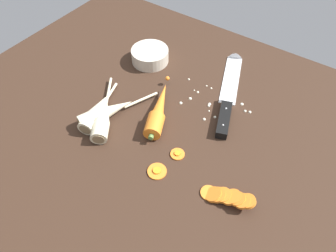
{
  "coord_description": "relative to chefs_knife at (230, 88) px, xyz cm",
  "views": [
    {
      "loc": [
        26.68,
        -41.0,
        58.49
      ],
      "look_at": [
        0.0,
        -2.0,
        1.5
      ],
      "focal_mm": 32.66,
      "sensor_mm": 36.0,
      "label": 1
    }
  ],
  "objects": [
    {
      "name": "ground_plane",
      "position": [
        -5.88,
        -19.39,
        -2.65
      ],
      "size": [
        120.0,
        90.0,
        4.0
      ],
      "primitive_type": "cube",
      "color": "#332116"
    },
    {
      "name": "carrot_slice_stack",
      "position": [
        14.59,
        -29.94,
        0.64
      ],
      "size": [
        11.15,
        5.21,
        3.95
      ],
      "color": "orange",
      "rests_on": "ground_plane"
    },
    {
      "name": "parsnip_mid_right",
      "position": [
        -20.85,
        -26.78,
        1.33
      ],
      "size": [
        10.79,
        20.9,
        4.0
      ],
      "color": "beige",
      "rests_on": "ground_plane"
    },
    {
      "name": "chefs_knife",
      "position": [
        0.0,
        0.0,
        0.0
      ],
      "size": [
        15.16,
        33.73,
        4.18
      ],
      "color": "silver",
      "rests_on": "ground_plane"
    },
    {
      "name": "whole_carrot",
      "position": [
        -10.47,
        -18.89,
        1.45
      ],
      "size": [
        10.81,
        20.26,
        4.2
      ],
      "color": "orange",
      "rests_on": "ground_plane"
    },
    {
      "name": "parsnip_front",
      "position": [
        -23.01,
        -28.32,
        1.33
      ],
      "size": [
        7.28,
        17.86,
        4.0
      ],
      "color": "beige",
      "rests_on": "ground_plane"
    },
    {
      "name": "carrot_slice_stray_mid",
      "position": [
        -1.16,
        -32.59,
        -0.29
      ],
      "size": [
        4.28,
        4.28,
        0.7
      ],
      "color": "orange",
      "rests_on": "ground_plane"
    },
    {
      "name": "parsnip_mid_left",
      "position": [
        -20.7,
        -28.27,
        1.33
      ],
      "size": [
        14.34,
        19.66,
        4.0
      ],
      "color": "beige",
      "rests_on": "ground_plane"
    },
    {
      "name": "mince_crumbs",
      "position": [
        -1.29,
        -7.48,
        -0.26
      ],
      "size": [
        20.45,
        11.77,
        0.9
      ],
      "color": "silver",
      "rests_on": "ground_plane"
    },
    {
      "name": "prep_bowl",
      "position": [
        -25.46,
        -2.25,
        1.5
      ],
      "size": [
        11.0,
        11.0,
        4.0
      ],
      "color": "beige",
      "rests_on": "ground_plane"
    },
    {
      "name": "carrot_slice_stray_near",
      "position": [
        0.06,
        -26.21,
        -0.29
      ],
      "size": [
        3.32,
        3.32,
        0.7
      ],
      "color": "orange",
      "rests_on": "ground_plane"
    }
  ]
}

